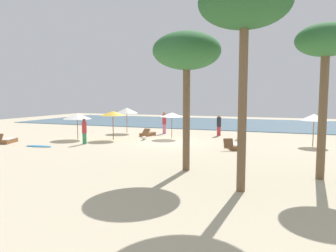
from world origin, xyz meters
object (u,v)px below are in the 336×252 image
lounger_1 (147,134)px  dog (144,138)px  person_3 (164,123)px  palm_0 (245,6)px  lounger_2 (8,141)px  lounger_0 (234,146)px  umbrella_4 (77,116)px  person_0 (84,131)px  palm_2 (187,53)px  surfboard (39,146)px  umbrella_2 (172,115)px  palm_3 (326,45)px  umbrella_0 (113,113)px  person_2 (241,126)px  umbrella_1 (127,110)px  person_1 (219,125)px  umbrella_3 (314,117)px

lounger_1 → dog: (0.76, -2.30, -0.00)m
person_3 → palm_0: palm_0 is taller
lounger_2 → dog: 9.68m
lounger_0 → dog: (-7.03, 1.73, -0.01)m
lounger_1 → lounger_2: size_ratio=1.01×
lounger_1 → umbrella_4: bearing=-139.4°
lounger_1 → lounger_2: 10.44m
lounger_0 → palm_0: (1.67, -8.77, 6.16)m
person_0 → palm_2: bearing=-28.8°
umbrella_4 → person_3: bearing=48.9°
palm_0 → surfboard: 16.07m
person_3 → palm_0: 18.04m
umbrella_2 → lounger_2: (-10.00, -6.54, -1.69)m
lounger_1 → palm_3: (12.21, -9.98, 5.12)m
lounger_0 → person_3: bearing=139.5°
umbrella_0 → umbrella_4: umbrella_0 is taller
palm_3 → dog: (-11.45, 7.68, -5.12)m
person_3 → lounger_1: bearing=-109.2°
lounger_1 → umbrella_0: bearing=-119.4°
person_2 → palm_2: size_ratio=0.30×
lounger_0 → lounger_1: bearing=152.6°
umbrella_1 → person_0: (0.45, -7.00, -1.12)m
umbrella_2 → surfboard: 9.90m
umbrella_0 → umbrella_2: umbrella_0 is taller
lounger_2 → person_0: size_ratio=1.00×
umbrella_4 → lounger_1: 5.83m
palm_0 → palm_3: (2.75, 2.82, -1.05)m
person_0 → umbrella_2: bearing=47.1°
palm_0 → umbrella_0: bearing=137.9°
lounger_2 → surfboard: lounger_2 is taller
person_2 → lounger_0: bearing=-86.4°
umbrella_2 → person_0: 6.86m
lounger_0 → palm_0: 10.84m
umbrella_4 → palm_0: size_ratio=0.29×
umbrella_1 → dog: 5.41m
umbrella_4 → lounger_1: (4.25, 3.65, -1.61)m
umbrella_0 → person_3: bearing=64.7°
person_0 → person_1: (7.74, 7.95, -0.02)m
umbrella_3 → lounger_1: (-12.52, 0.78, -1.75)m
umbrella_3 → dog: size_ratio=3.16×
lounger_0 → person_1: bearing=109.7°
palm_2 → palm_3: palm_3 is taller
lounger_2 → person_3: bearing=47.7°
lounger_2 → dog: lounger_2 is taller
umbrella_0 → person_2: umbrella_0 is taller
lounger_2 → umbrella_3: bearing=17.5°
umbrella_1 → lounger_1: 3.57m
umbrella_1 → umbrella_3: bearing=-8.2°
lounger_2 → person_0: (5.38, 1.56, 0.73)m
dog → umbrella_4: bearing=-165.0°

